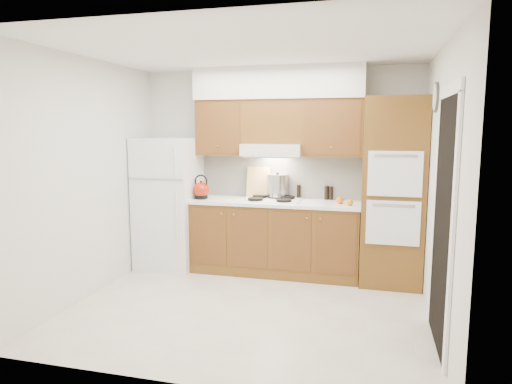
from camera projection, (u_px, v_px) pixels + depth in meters
floor at (248, 307)px, 4.73m from camera, size 3.60×3.60×0.00m
ceiling at (248, 49)px, 4.37m from camera, size 3.60×3.60×0.00m
wall_back at (278, 170)px, 5.99m from camera, size 3.60×0.02×2.60m
wall_left at (90, 178)px, 5.00m from camera, size 0.02×3.00×2.60m
wall_right at (440, 189)px, 4.11m from camera, size 0.02×3.00×2.60m
fridge at (169, 203)px, 6.05m from camera, size 0.75×0.72×1.72m
base_cabinets at (275, 238)px, 5.81m from camera, size 2.11×0.60×0.90m
countertop at (275, 202)px, 5.74m from camera, size 2.13×0.62×0.04m
backsplash at (280, 176)px, 5.98m from camera, size 2.11×0.03×0.56m
oven_cabinet at (393, 192)px, 5.35m from camera, size 0.70×0.65×2.20m
upper_cab_left at (222, 128)px, 5.93m from camera, size 0.63×0.33×0.70m
upper_cab_right at (333, 128)px, 5.58m from camera, size 0.73×0.33×0.70m
range_hood at (273, 150)px, 5.74m from camera, size 0.75×0.45×0.15m
upper_cab_over_hood at (274, 122)px, 5.75m from camera, size 0.75×0.33×0.55m
soffit at (278, 83)px, 5.66m from camera, size 2.13×0.36×0.40m
cooktop at (272, 200)px, 5.77m from camera, size 0.74×0.50×0.01m
doorway at (443, 224)px, 3.81m from camera, size 0.02×0.90×2.10m
wall_clock at (436, 97)px, 4.52m from camera, size 0.02×0.30×0.30m
kettle at (201, 190)px, 5.87m from camera, size 0.24×0.24×0.21m
cutting_board at (258, 182)px, 5.98m from camera, size 0.31×0.11×0.40m
stock_pot at (277, 186)px, 5.91m from camera, size 0.31×0.31×0.28m
condiment_a at (299, 192)px, 5.91m from camera, size 0.05×0.05×0.18m
condiment_b at (326, 193)px, 5.82m from camera, size 0.06×0.06×0.17m
condiment_c at (331, 193)px, 5.81m from camera, size 0.08×0.08×0.17m
orange_near at (350, 202)px, 5.37m from camera, size 0.09×0.09×0.08m
orange_far at (340, 200)px, 5.50m from camera, size 0.11×0.11×0.09m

